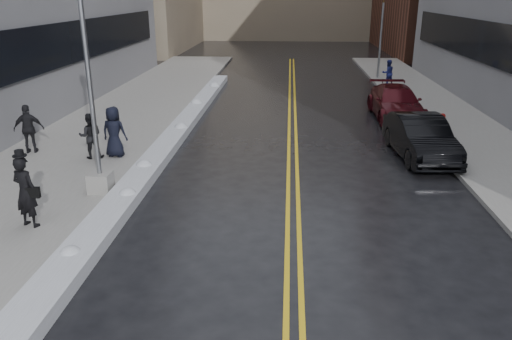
% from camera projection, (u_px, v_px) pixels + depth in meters
% --- Properties ---
extents(ground, '(160.00, 160.00, 0.00)m').
position_uv_depth(ground, '(198.00, 229.00, 13.09)').
color(ground, black).
rests_on(ground, ground).
extents(sidewalk_west, '(5.50, 50.00, 0.15)m').
position_uv_depth(sidewalk_west, '(112.00, 126.00, 22.81)').
color(sidewalk_west, gray).
rests_on(sidewalk_west, ground).
extents(sidewalk_east, '(4.00, 50.00, 0.15)m').
position_uv_depth(sidewalk_east, '(464.00, 132.00, 21.83)').
color(sidewalk_east, gray).
rests_on(sidewalk_east, ground).
extents(lane_line_left, '(0.12, 50.00, 0.01)m').
position_uv_depth(lane_line_left, '(289.00, 130.00, 22.33)').
color(lane_line_left, gold).
rests_on(lane_line_left, ground).
extents(lane_line_right, '(0.12, 50.00, 0.01)m').
position_uv_depth(lane_line_right, '(296.00, 130.00, 22.31)').
color(lane_line_right, gold).
rests_on(lane_line_right, ground).
extents(snow_ridge, '(0.90, 30.00, 0.34)m').
position_uv_depth(snow_ridge, '(173.00, 137.00, 20.70)').
color(snow_ridge, silver).
rests_on(snow_ridge, ground).
extents(lamppost, '(0.65, 0.65, 7.62)m').
position_uv_depth(lamppost, '(93.00, 115.00, 14.32)').
color(lamppost, gray).
rests_on(lamppost, sidewalk_west).
extents(fire_hydrant, '(0.26, 0.26, 0.73)m').
position_uv_depth(fire_hydrant, '(442.00, 121.00, 21.73)').
color(fire_hydrant, maroon).
rests_on(fire_hydrant, sidewalk_east).
extents(traffic_signal, '(0.16, 0.20, 6.00)m').
position_uv_depth(traffic_signal, '(381.00, 30.00, 33.94)').
color(traffic_signal, gray).
rests_on(traffic_signal, sidewalk_east).
extents(pedestrian_fedora, '(0.79, 0.64, 1.89)m').
position_uv_depth(pedestrian_fedora, '(26.00, 192.00, 12.61)').
color(pedestrian_fedora, black).
rests_on(pedestrian_fedora, sidewalk_west).
extents(pedestrian_b, '(0.96, 0.84, 1.66)m').
position_uv_depth(pedestrian_b, '(91.00, 136.00, 17.89)').
color(pedestrian_b, black).
rests_on(pedestrian_b, sidewalk_west).
extents(pedestrian_c, '(0.97, 0.69, 1.85)m').
position_uv_depth(pedestrian_c, '(114.00, 132.00, 18.05)').
color(pedestrian_c, black).
rests_on(pedestrian_c, sidewalk_west).
extents(pedestrian_d, '(1.15, 0.71, 1.82)m').
position_uv_depth(pedestrian_d, '(29.00, 129.00, 18.48)').
color(pedestrian_d, black).
rests_on(pedestrian_d, sidewalk_west).
extents(pedestrian_east, '(0.95, 0.84, 1.64)m').
position_uv_depth(pedestrian_east, '(388.00, 73.00, 31.74)').
color(pedestrian_east, navy).
rests_on(pedestrian_east, sidewalk_east).
extents(car_black, '(2.02, 4.88, 1.57)m').
position_uv_depth(car_black, '(420.00, 137.00, 18.40)').
color(car_black, black).
rests_on(car_black, ground).
extents(car_maroon, '(2.22, 5.33, 1.54)m').
position_uv_depth(car_maroon, '(396.00, 103.00, 24.20)').
color(car_maroon, '#450B12').
rests_on(car_maroon, ground).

